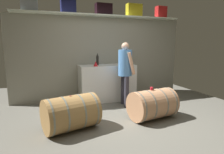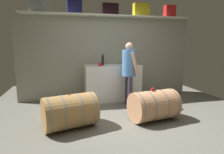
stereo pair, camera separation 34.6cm
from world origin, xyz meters
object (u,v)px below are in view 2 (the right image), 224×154
wine_bottle_dark (103,60)px  wine_barrel_far (70,111)px  tasting_cup (153,89)px  toolcase_navy (74,7)px  wine_barrel_near (154,105)px  toolcase_yellow (141,10)px  work_cabinet (112,83)px  red_funnel (100,64)px  toolcase_black (110,9)px  toolcase_red (170,11)px  wine_bottle_clear (131,60)px  toolcase_grey (37,6)px  wine_glass (129,60)px  winemaker_pouring (129,68)px

wine_bottle_dark → wine_barrel_far: size_ratio=0.29×
wine_bottle_dark → tasting_cup: 1.79m
wine_bottle_dark → tasting_cup: bearing=-67.7°
toolcase_navy → wine_barrel_near: bearing=-56.0°
toolcase_navy → toolcase_yellow: size_ratio=0.83×
work_cabinet → wine_bottle_dark: bearing=170.3°
toolcase_yellow → red_funnel: (-1.21, -0.40, -1.39)m
toolcase_navy → toolcase_black: size_ratio=0.85×
toolcase_red → wine_bottle_clear: size_ratio=1.01×
wine_bottle_dark → toolcase_black: bearing=36.6°
toolcase_yellow → wine_bottle_clear: toolcase_yellow is taller
toolcase_yellow → tasting_cup: bearing=-106.1°
toolcase_navy → toolcase_red: 2.63m
toolcase_grey → wine_glass: size_ratio=2.41×
toolcase_red → winemaker_pouring: toolcase_red is taller
wine_barrel_far → winemaker_pouring: 1.81m
toolcase_red → red_funnel: size_ratio=2.58×
toolcase_navy → toolcase_red: toolcase_navy is taller
wine_barrel_far → wine_barrel_near: bearing=-15.4°
toolcase_red → red_funnel: toolcase_red is taller
toolcase_navy → toolcase_yellow: bearing=-3.7°
toolcase_red → tasting_cup: (-1.30, -1.76, -1.76)m
toolcase_yellow → wine_barrel_far: toolcase_yellow is taller
wine_barrel_far → wine_glass: bearing=31.3°
toolcase_grey → work_cabinet: 2.61m
toolcase_red → wine_bottle_clear: bearing=-164.4°
toolcase_navy → wine_bottle_clear: 1.93m
toolcase_grey → toolcase_red: size_ratio=1.12×
work_cabinet → wine_barrel_far: (-1.16, -1.53, -0.16)m
toolcase_black → wine_bottle_clear: size_ratio=1.30×
wine_glass → wine_barrel_far: wine_glass is taller
wine_barrel_near → work_cabinet: bearing=97.1°
toolcase_navy → wine_barrel_near: (1.36, -1.76, -2.09)m
toolcase_black → tasting_cup: (0.43, -1.76, -1.75)m
wine_bottle_clear → tasting_cup: size_ratio=5.32×
toolcase_grey → wine_barrel_far: (0.63, -1.74, -2.06)m
toolcase_grey → toolcase_yellow: (2.65, 0.00, 0.03)m
toolcase_grey → winemaker_pouring: toolcase_grey is taller
wine_bottle_dark → winemaker_pouring: (0.51, -0.64, -0.15)m
work_cabinet → red_funnel: (-0.35, -0.19, 0.53)m
winemaker_pouring → toolcase_navy: bearing=-118.8°
work_cabinet → winemaker_pouring: winemaker_pouring is taller
toolcase_red → red_funnel: bearing=-170.5°
red_funnel → tasting_cup: 1.61m
red_funnel → winemaker_pouring: winemaker_pouring is taller
wine_bottle_clear → wine_barrel_far: (-1.62, -1.36, -0.78)m
work_cabinet → wine_barrel_far: work_cabinet is taller
toolcase_red → work_cabinet: (-1.71, -0.21, -1.91)m
wine_bottle_clear → wine_barrel_near: 1.59m
red_funnel → tasting_cup: size_ratio=2.08×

